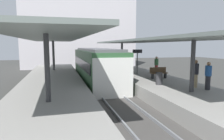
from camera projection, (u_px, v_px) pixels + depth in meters
ground_plane at (105, 93)px, 14.91m from camera, size 80.00×80.00×0.00m
platform_left at (52, 90)px, 13.87m from camera, size 4.40×28.00×1.00m
platform_right at (151, 84)px, 15.83m from camera, size 4.40×28.00×1.00m
track_ballast at (105, 92)px, 14.90m from camera, size 3.20×28.00×0.20m
rail_near_side at (96, 90)px, 14.69m from camera, size 0.08×28.00×0.14m
rail_far_side at (114, 89)px, 15.06m from camera, size 0.08×28.00×0.14m
commuter_train at (96, 66)px, 18.34m from camera, size 2.78×12.30×3.10m
canopy_left at (51, 38)px, 14.77m from camera, size 4.18×21.00×3.24m
canopy_right at (145, 41)px, 16.76m from camera, size 4.18×21.00×3.03m
platform_bench at (158, 72)px, 15.60m from camera, size 1.40×0.41×0.86m
platform_sign at (137, 56)px, 17.96m from camera, size 0.90×0.08×2.21m
litter_bin at (159, 79)px, 13.06m from camera, size 0.44×0.44×0.80m
passenger_near_bench at (208, 75)px, 11.47m from camera, size 0.36×0.36×1.63m
passenger_mid_platform at (156, 65)px, 18.13m from camera, size 0.36×0.36×1.58m
passenger_far_end at (195, 73)px, 12.13m from camera, size 0.36×0.36×1.69m
station_building_backdrop at (79, 34)px, 33.47m from camera, size 18.00×6.00×11.00m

